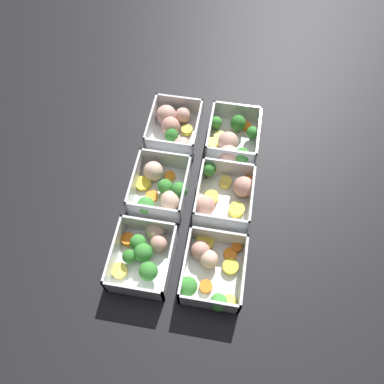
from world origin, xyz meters
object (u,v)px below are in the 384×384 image
Objects in this scene: container_far_center at (161,189)px; container_near_center at (225,194)px; container_far_right at (174,126)px; container_far_left at (145,253)px; container_near_left at (210,270)px; container_near_right at (232,140)px.

container_near_center is at bearing -85.29° from container_far_center.
container_near_center is 0.23m from container_far_right.
container_near_center and container_far_left have the same top height.
container_near_left is 0.38m from container_far_right.
container_near_right is 0.35m from container_far_left.
container_near_right is 1.02× the size of container_far_left.
container_near_left is 0.96× the size of container_near_right.
container_near_left is at bearing -140.88° from container_far_center.
container_far_left is 1.10× the size of container_far_center.
container_near_right and container_far_center have the same top height.
container_far_center is at bearing 39.12° from container_near_left.
container_far_right is (0.02, 0.15, -0.00)m from container_near_right.
container_near_left and container_far_left have the same top height.
container_near_left is 1.05× the size of container_far_right.
container_near_left is 0.14m from container_far_left.
container_near_left and container_near_right have the same top height.
container_near_right and container_far_left have the same top height.
container_far_center is 0.97× the size of container_far_right.
container_near_center is 0.22m from container_far_left.
container_far_left is 0.16m from container_far_center.
container_far_right is at bearing 0.70° from container_far_left.
container_near_center is 0.96× the size of container_far_right.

